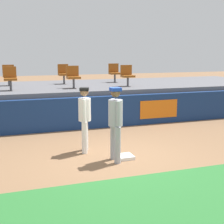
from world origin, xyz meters
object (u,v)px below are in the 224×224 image
Objects in this scene: player_runner_visitor at (115,119)px; first_base at (125,157)px; player_fielder_home at (85,115)px; seat_back_center at (64,73)px; seat_back_left at (9,74)px; seat_front_left at (10,77)px; seat_front_center at (73,76)px; seat_back_right at (114,72)px; seat_front_right at (127,74)px.

first_base is at bearing 111.14° from player_runner_visitor.
player_runner_visitor reaches higher than player_fielder_home.
seat_back_center is at bearing -166.59° from player_fielder_home.
seat_back_left is 1.00× the size of seat_front_left.
seat_front_center and seat_back_right have the same top height.
seat_front_left is at bearing -154.71° from player_runner_visitor.
seat_back_center is at bearing -179.08° from player_runner_visitor.
first_base is 0.48× the size of seat_back_right.
seat_front_left reaches higher than player_fielder_home.
seat_front_right is (-0.08, -1.80, 0.00)m from seat_back_right.
seat_back_center is 2.87m from seat_front_right.
seat_front_right is (2.74, 3.96, 0.75)m from player_fielder_home.
seat_front_center is at bearing -179.54° from player_runner_visitor.
player_runner_visitor is (0.50, -0.98, 0.05)m from player_fielder_home.
seat_front_center is at bearing -38.03° from seat_back_left.
player_runner_visitor is 6.78m from seat_back_center.
seat_front_left is (-2.24, -1.80, -0.00)m from seat_back_center.
seat_front_right is at bearing 156.53° from player_runner_visitor.
seat_back_right is (2.82, 5.76, 0.75)m from player_fielder_home.
seat_front_left reaches higher than player_runner_visitor.
first_base is 1.05m from player_runner_visitor.
seat_front_left is at bearing -180.00° from seat_front_right.
seat_front_center reaches higher than player_runner_visitor.
seat_back_center is (-0.29, 6.63, 1.70)m from first_base.
seat_back_right is (2.32, 0.00, 0.00)m from seat_back_center.
seat_front_left is (-2.24, 4.94, 0.70)m from player_runner_visitor.
seat_front_left is at bearing 117.61° from first_base.
seat_front_left is (-2.28, -0.00, -0.00)m from seat_front_center.
seat_front_center is at bearing 92.97° from first_base.
seat_back_left is 1.00× the size of seat_front_right.
seat_back_center is at bearing 92.50° from first_base.
seat_back_left is at bearing 158.21° from seat_front_right.
seat_back_left is 1.80m from seat_front_left.
seat_front_right is (2.24, 4.94, 0.70)m from player_runner_visitor.
seat_front_center is at bearing 0.01° from seat_front_left.
player_fielder_home is at bearing 132.20° from first_base.
seat_back_left is at bearing 90.74° from seat_front_left.
player_fielder_home is at bearing -151.94° from player_runner_visitor.
first_base is at bearing -87.50° from seat_back_center.
seat_front_right is (1.95, 4.83, 1.70)m from first_base.
seat_back_left is (-2.26, 6.74, 0.70)m from player_runner_visitor.
seat_back_center reaches higher than player_runner_visitor.
seat_front_center is 1.00× the size of seat_back_right.
player_fielder_home reaches higher than first_base.
seat_front_center is (0.04, -1.80, 0.00)m from seat_back_center.
seat_back_right is at bearing 72.98° from first_base.
seat_back_left is at bearing -160.54° from player_runner_visitor.
seat_front_center is 2.91m from seat_back_right.
first_base is 7.31m from seat_back_left.
player_runner_visitor is at bearing -159.78° from first_base.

